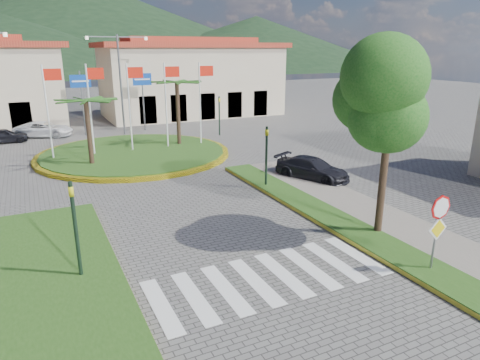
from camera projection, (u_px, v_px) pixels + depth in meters
name	position (u px, v px, depth m)	size (l,w,h in m)	color
ground	(351.00, 358.00, 9.95)	(160.00, 160.00, 0.00)	#5A5755
sidewalk_right	(454.00, 263.00, 14.17)	(4.00, 28.00, 0.15)	gray
verge_right	(428.00, 271.00, 13.66)	(1.60, 28.00, 0.18)	#244B15
median_left	(36.00, 295.00, 12.33)	(5.00, 14.00, 0.18)	#244B15
crosswalk	(266.00, 278.00, 13.38)	(8.00, 3.00, 0.01)	silver
roundabout_island	(135.00, 153.00, 28.77)	(12.70, 12.70, 6.00)	yellow
stop_sign	(438.00, 221.00, 13.17)	(0.80, 0.11, 2.65)	slate
deciduous_tree	(391.00, 99.00, 15.04)	(3.60, 3.60, 6.80)	black
traffic_light_left	(75.00, 222.00, 12.76)	(0.15, 0.18, 3.20)	black
traffic_light_right	(266.00, 151.00, 21.57)	(0.15, 0.18, 3.20)	black
traffic_light_far	(219.00, 112.00, 35.06)	(0.18, 0.15, 3.20)	black
direction_sign_west	(81.00, 92.00, 34.64)	(1.60, 0.14, 5.20)	slate
direction_sign_east	(143.00, 90.00, 36.74)	(1.60, 0.14, 5.20)	slate
street_lamp_centre	(120.00, 80.00, 34.79)	(4.80, 0.16, 8.00)	slate
building_right	(191.00, 78.00, 45.62)	(19.08, 9.54, 8.05)	beige
hill_far_mid	(84.00, 25.00, 149.13)	(180.00, 180.00, 30.00)	black
hill_far_east	(256.00, 43.00, 152.65)	(120.00, 120.00, 18.00)	black
hill_near_back	(3.00, 45.00, 114.90)	(110.00, 110.00, 16.00)	black
white_van	(44.00, 129.00, 34.78)	(2.06, 4.47, 1.24)	white
car_dark_a	(4.00, 136.00, 32.48)	(1.35, 3.35, 1.14)	black
car_dark_b	(164.00, 116.00, 41.67)	(1.28, 3.67, 1.21)	black
car_side_right	(312.00, 169.00, 23.36)	(1.71, 4.20, 1.22)	black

